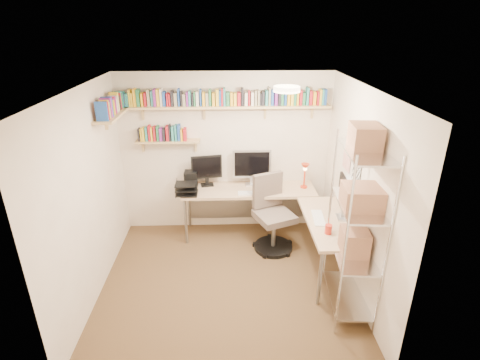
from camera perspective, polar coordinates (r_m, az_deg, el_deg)
name	(u,v)px	position (r m, az deg, el deg)	size (l,w,h in m)	color
ground	(227,282)	(5.10, -2.01, -15.21)	(3.20, 3.20, 0.00)	#4D3621
room_shell	(225,173)	(4.31, -2.24, 1.15)	(3.24, 3.04, 2.52)	beige
wall_shelves	(195,107)	(5.43, -6.84, 10.98)	(3.12, 1.09, 0.80)	tan
corner_desk	(260,196)	(5.51, 3.01, -2.50)	(2.42, 2.04, 1.36)	tan
office_chair	(272,219)	(5.54, 4.91, -5.88)	(0.66, 0.66, 1.14)	black
wire_rack	(359,205)	(4.18, 17.66, -3.69)	(0.51, 0.93, 2.20)	silver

